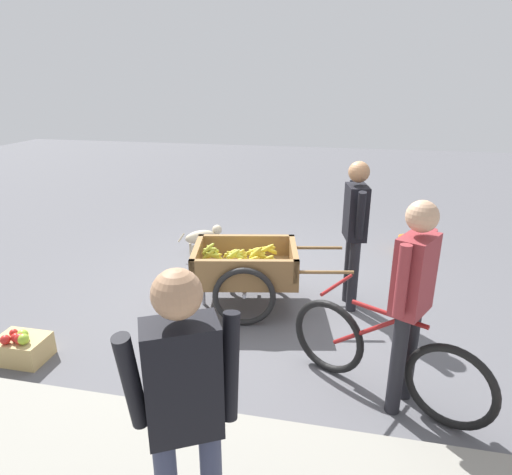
{
  "coord_description": "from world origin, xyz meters",
  "views": [
    {
      "loc": [
        -0.87,
        4.54,
        2.38
      ],
      "look_at": [
        0.06,
        0.1,
        0.75
      ],
      "focal_mm": 31.05,
      "sensor_mm": 36.0,
      "label": 1
    }
  ],
  "objects_px": {
    "apple_crate": "(22,347)",
    "plastic_bucket": "(407,244)",
    "bicycle": "(384,357)",
    "vendor_person": "(355,223)",
    "dog": "(203,236)",
    "fruit_cart": "(246,268)",
    "cyclist_person": "(412,290)",
    "bystander_person": "(184,401)"
  },
  "relations": [
    {
      "from": "fruit_cart",
      "to": "dog",
      "type": "height_order",
      "value": "fruit_cart"
    },
    {
      "from": "fruit_cart",
      "to": "vendor_person",
      "type": "distance_m",
      "value": 1.26
    },
    {
      "from": "dog",
      "to": "apple_crate",
      "type": "distance_m",
      "value": 2.87
    },
    {
      "from": "dog",
      "to": "plastic_bucket",
      "type": "distance_m",
      "value": 2.95
    },
    {
      "from": "bicycle",
      "to": "dog",
      "type": "bearing_deg",
      "value": -48.04
    },
    {
      "from": "vendor_person",
      "to": "plastic_bucket",
      "type": "height_order",
      "value": "vendor_person"
    },
    {
      "from": "cyclist_person",
      "to": "apple_crate",
      "type": "relative_size",
      "value": 3.7
    },
    {
      "from": "apple_crate",
      "to": "plastic_bucket",
      "type": "bearing_deg",
      "value": -136.61
    },
    {
      "from": "fruit_cart",
      "to": "plastic_bucket",
      "type": "distance_m",
      "value": 2.81
    },
    {
      "from": "bystander_person",
      "to": "cyclist_person",
      "type": "bearing_deg",
      "value": -129.38
    },
    {
      "from": "fruit_cart",
      "to": "bicycle",
      "type": "xyz_separation_m",
      "value": [
        -1.39,
        1.24,
        -0.09
      ]
    },
    {
      "from": "bicycle",
      "to": "plastic_bucket",
      "type": "xyz_separation_m",
      "value": [
        -0.54,
        -3.27,
        -0.23
      ]
    },
    {
      "from": "dog",
      "to": "apple_crate",
      "type": "xyz_separation_m",
      "value": [
        0.78,
        2.76,
        -0.14
      ]
    },
    {
      "from": "dog",
      "to": "plastic_bucket",
      "type": "height_order",
      "value": "dog"
    },
    {
      "from": "fruit_cart",
      "to": "bicycle",
      "type": "distance_m",
      "value": 1.87
    },
    {
      "from": "vendor_person",
      "to": "bystander_person",
      "type": "bearing_deg",
      "value": 75.34
    },
    {
      "from": "cyclist_person",
      "to": "bystander_person",
      "type": "height_order",
      "value": "bystander_person"
    },
    {
      "from": "fruit_cart",
      "to": "cyclist_person",
      "type": "relative_size",
      "value": 1.08
    },
    {
      "from": "apple_crate",
      "to": "bystander_person",
      "type": "relative_size",
      "value": 0.27
    },
    {
      "from": "bicycle",
      "to": "plastic_bucket",
      "type": "relative_size",
      "value": 5.83
    },
    {
      "from": "fruit_cart",
      "to": "cyclist_person",
      "type": "height_order",
      "value": "cyclist_person"
    },
    {
      "from": "plastic_bucket",
      "to": "apple_crate",
      "type": "relative_size",
      "value": 0.58
    },
    {
      "from": "vendor_person",
      "to": "bystander_person",
      "type": "xyz_separation_m",
      "value": [
        0.78,
        2.96,
        0.03
      ]
    },
    {
      "from": "plastic_bucket",
      "to": "bystander_person",
      "type": "distance_m",
      "value": 5.09
    },
    {
      "from": "cyclist_person",
      "to": "apple_crate",
      "type": "xyz_separation_m",
      "value": [
        3.24,
        0.1,
        -0.85
      ]
    },
    {
      "from": "apple_crate",
      "to": "cyclist_person",
      "type": "bearing_deg",
      "value": -178.21
    },
    {
      "from": "fruit_cart",
      "to": "bystander_person",
      "type": "height_order",
      "value": "bystander_person"
    },
    {
      "from": "vendor_person",
      "to": "apple_crate",
      "type": "xyz_separation_m",
      "value": [
        2.84,
        1.64,
        -0.83
      ]
    },
    {
      "from": "vendor_person",
      "to": "dog",
      "type": "height_order",
      "value": "vendor_person"
    },
    {
      "from": "vendor_person",
      "to": "plastic_bucket",
      "type": "bearing_deg",
      "value": -113.88
    },
    {
      "from": "plastic_bucket",
      "to": "apple_crate",
      "type": "height_order",
      "value": "apple_crate"
    },
    {
      "from": "cyclist_person",
      "to": "bicycle",
      "type": "bearing_deg",
      "value": -28.52
    },
    {
      "from": "bystander_person",
      "to": "bicycle",
      "type": "bearing_deg",
      "value": -124.68
    },
    {
      "from": "fruit_cart",
      "to": "bystander_person",
      "type": "distance_m",
      "value": 2.82
    },
    {
      "from": "apple_crate",
      "to": "bicycle",
      "type": "bearing_deg",
      "value": -176.8
    },
    {
      "from": "dog",
      "to": "plastic_bucket",
      "type": "relative_size",
      "value": 2.06
    },
    {
      "from": "fruit_cart",
      "to": "plastic_bucket",
      "type": "relative_size",
      "value": 6.93
    },
    {
      "from": "bystander_person",
      "to": "plastic_bucket",
      "type": "bearing_deg",
      "value": -108.27
    },
    {
      "from": "fruit_cart",
      "to": "bicycle",
      "type": "height_order",
      "value": "bicycle"
    },
    {
      "from": "dog",
      "to": "apple_crate",
      "type": "height_order",
      "value": "dog"
    },
    {
      "from": "bicycle",
      "to": "apple_crate",
      "type": "relative_size",
      "value": 3.38
    },
    {
      "from": "bystander_person",
      "to": "dog",
      "type": "bearing_deg",
      "value": -72.44
    }
  ]
}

